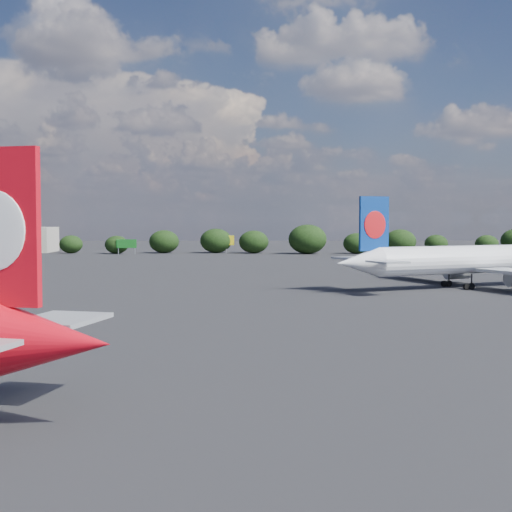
{
  "coord_description": "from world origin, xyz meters",
  "views": [
    {
      "loc": [
        14.37,
        -39.91,
        10.72
      ],
      "look_at": [
        16.0,
        12.0,
        8.0
      ],
      "focal_mm": 50.0,
      "sensor_mm": 36.0,
      "label": 1
    }
  ],
  "objects": [
    {
      "name": "billboard_yellow",
      "position": [
        12.0,
        182.0,
        3.87
      ],
      "size": [
        5.0,
        0.3,
        5.5
      ],
      "color": "yellow",
      "rests_on": "ground"
    },
    {
      "name": "ground",
      "position": [
        0.0,
        60.0,
        0.0
      ],
      "size": [
        500.0,
        500.0,
        0.0
      ],
      "primitive_type": "plane",
      "color": "black",
      "rests_on": "ground"
    },
    {
      "name": "highway_sign",
      "position": [
        -18.0,
        176.0,
        3.13
      ],
      "size": [
        6.0,
        0.3,
        4.5
      ],
      "color": "#125E1A",
      "rests_on": "ground"
    },
    {
      "name": "horizon_treeline",
      "position": [
        4.42,
        179.73,
        3.71
      ],
      "size": [
        201.8,
        16.37,
        8.99
      ],
      "color": "black",
      "rests_on": "ground"
    },
    {
      "name": "china_southern_airliner",
      "position": [
        49.64,
        68.94,
        4.25
      ],
      "size": [
        41.13,
        39.58,
        13.96
      ],
      "color": "white",
      "rests_on": "ground"
    }
  ]
}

